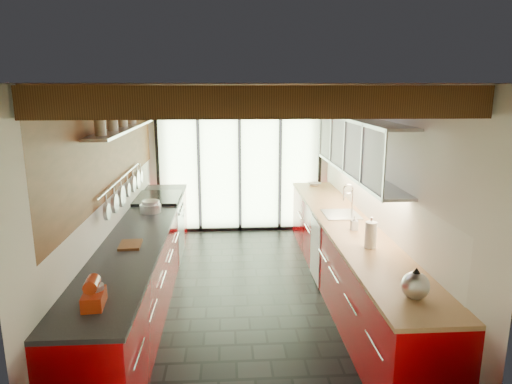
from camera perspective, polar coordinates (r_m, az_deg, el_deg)
ground at (r=5.93m, az=-1.16°, el=-12.76°), size 5.50×5.50×0.00m
room_shell at (r=5.42m, az=-1.24°, el=3.18°), size 5.50×5.50×5.50m
ceiling_beams at (r=5.72m, az=-1.45°, el=11.85°), size 3.14×5.06×4.90m
glass_door at (r=8.08m, az=-2.08°, el=6.49°), size 2.95×0.10×2.90m
left_counter at (r=5.83m, az=-13.94°, el=-8.67°), size 0.68×5.00×0.92m
range_stove at (r=7.18m, az=-11.95°, el=-4.34°), size 0.66×0.90×0.97m
right_counter at (r=5.93m, az=11.33°, el=-8.16°), size 0.68×5.00×0.92m
sink_assembly at (r=6.15m, az=10.72°, el=-2.48°), size 0.45×0.52×0.43m
upper_cabinets_right at (r=5.92m, az=12.66°, el=5.63°), size 0.34×3.00×3.00m
left_wall_fixtures at (r=5.82m, az=-16.06°, el=4.66°), size 0.28×2.60×0.96m
stand_mixer at (r=3.82m, az=-19.61°, el=-11.94°), size 0.18×0.28×0.25m
pot_large at (r=6.37m, az=-13.00°, el=-1.71°), size 0.26×0.26×0.15m
pot_small at (r=6.33m, az=-13.06°, el=-2.00°), size 0.30×0.30×0.11m
cutting_board at (r=5.08m, az=-15.43°, el=-6.38°), size 0.24×0.32×0.03m
kettle at (r=3.95m, az=19.31°, el=-10.78°), size 0.28×0.31×0.27m
paper_towel at (r=4.95m, az=14.15°, el=-5.25°), size 0.15×0.15×0.33m
soap_bottle at (r=5.53m, az=12.20°, el=-3.79°), size 0.08×0.08×0.17m
bowl at (r=7.90m, az=7.31°, el=0.99°), size 0.26×0.26×0.05m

